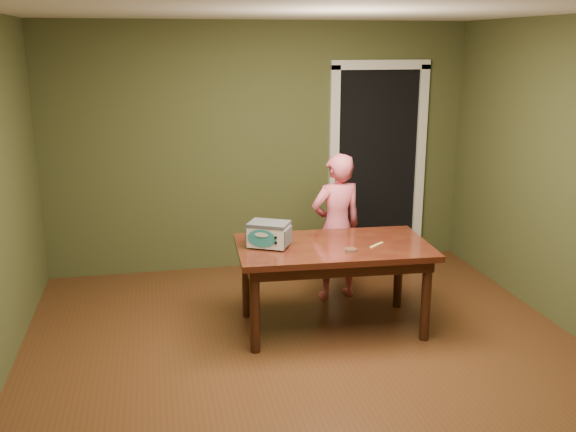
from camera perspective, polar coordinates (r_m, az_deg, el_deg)
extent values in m
plane|color=#522F17|center=(4.90, 2.73, -13.82)|extent=(5.00, 5.00, 0.00)
cube|color=#424826|center=(6.82, -2.47, 6.07)|extent=(4.50, 0.02, 2.60)
cube|color=#424826|center=(2.25, 19.93, -14.23)|extent=(4.50, 0.02, 2.60)
cube|color=white|center=(4.30, 3.18, 18.15)|extent=(4.50, 5.00, 0.02)
cube|color=black|center=(7.47, 7.08, 4.82)|extent=(0.90, 0.60, 2.10)
cube|color=black|center=(7.18, 7.90, 4.37)|extent=(0.90, 0.02, 2.10)
cube|color=white|center=(7.01, 4.08, 4.22)|extent=(0.10, 0.06, 2.20)
cube|color=white|center=(7.35, 11.62, 4.45)|extent=(0.10, 0.06, 2.20)
cube|color=white|center=(7.04, 8.27, 13.17)|extent=(1.10, 0.06, 0.10)
cube|color=#38100C|center=(5.37, 4.04, -2.78)|extent=(1.65, 0.98, 0.05)
cube|color=black|center=(5.39, 4.03, -3.54)|extent=(1.52, 0.86, 0.10)
cylinder|color=black|center=(5.07, -2.97, -8.41)|extent=(0.08, 0.08, 0.70)
cylinder|color=black|center=(5.71, -3.71, -5.63)|extent=(0.08, 0.08, 0.70)
cylinder|color=black|center=(5.38, 12.16, -7.31)|extent=(0.08, 0.08, 0.70)
cylinder|color=black|center=(5.99, 9.79, -4.83)|extent=(0.08, 0.08, 0.70)
cylinder|color=#4C4F54|center=(5.25, -3.33, -2.83)|extent=(0.02, 0.02, 0.01)
cylinder|color=#4C4F54|center=(5.40, -2.74, -2.30)|extent=(0.02, 0.02, 0.01)
cylinder|color=#4C4F54|center=(5.17, -0.61, -3.07)|extent=(0.02, 0.02, 0.01)
cylinder|color=#4C4F54|center=(5.33, -0.10, -2.52)|extent=(0.02, 0.02, 0.01)
cube|color=white|center=(5.26, -1.71, -1.69)|extent=(0.38, 0.34, 0.18)
cube|color=#4C4F54|center=(5.23, -1.72, -0.70)|extent=(0.39, 0.35, 0.03)
cube|color=#4C4F54|center=(5.30, -3.39, -1.55)|extent=(0.11, 0.18, 0.14)
cube|color=#4C4F54|center=(5.21, 0.00, -1.83)|extent=(0.11, 0.18, 0.14)
ellipsoid|color=teal|center=(5.16, -2.37, -2.02)|extent=(0.21, 0.12, 0.15)
cylinder|color=black|center=(5.12, -1.10, -1.93)|extent=(0.02, 0.02, 0.02)
cylinder|color=black|center=(5.13, -1.10, -2.41)|extent=(0.02, 0.02, 0.02)
cylinder|color=silver|center=(5.20, 5.62, -3.02)|extent=(0.10, 0.10, 0.02)
cylinder|color=#54351C|center=(5.19, 5.62, -2.94)|extent=(0.09, 0.09, 0.01)
cube|color=#DCB45F|center=(5.37, 7.88, -2.57)|extent=(0.15, 0.13, 0.01)
imported|color=#DF5B72|center=(6.04, 4.33, -0.97)|extent=(0.56, 0.42, 1.40)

